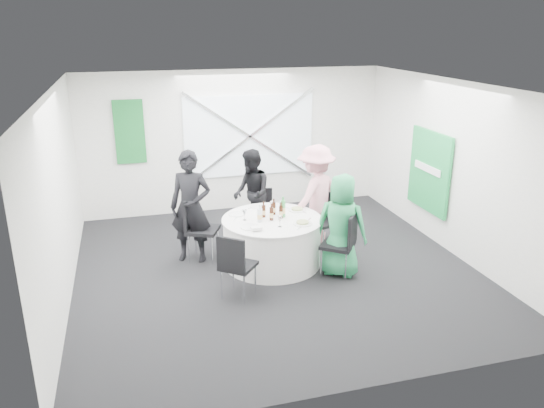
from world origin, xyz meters
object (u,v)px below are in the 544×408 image
object	(u,v)px
person_man_back_left	(191,207)
clear_water_bottle	(260,215)
chair_back_left	(197,223)
person_woman_pink	(316,196)
chair_back_right	(328,216)
chair_back	(263,209)
person_man_back	(251,193)
chair_front_right	(344,240)
green_water_bottle	(283,209)
person_woman_green	(341,226)
chair_front_left	(235,262)
banquet_table	(272,241)

from	to	relation	value
person_man_back_left	clear_water_bottle	bearing A→B (deg)	-7.93
chair_back_left	person_woman_pink	world-z (taller)	person_woman_pink
chair_back_right	person_man_back_left	size ratio (longest dim) A/B	0.51
chair_back	person_man_back	xyz separation A→B (m)	(-0.19, 0.06, 0.29)
chair_back_right	person_man_back	xyz separation A→B (m)	(-1.14, 0.81, 0.25)
person_man_back_left	clear_water_bottle	world-z (taller)	person_man_back_left
chair_back_left	person_man_back_left	world-z (taller)	person_man_back_left
chair_back_right	chair_front_right	world-z (taller)	chair_front_right
chair_back	green_water_bottle	distance (m)	1.23
chair_front_right	person_woman_green	world-z (taller)	person_woman_green
chair_front_left	person_man_back	world-z (taller)	person_man_back
chair_back_left	chair_front_left	bearing A→B (deg)	-143.44
chair_back	green_water_bottle	world-z (taller)	green_water_bottle
person_woman_green	clear_water_bottle	bearing A→B (deg)	8.75
chair_back	person_man_back	size ratio (longest dim) A/B	0.54
person_woman_green	person_woman_pink	bearing A→B (deg)	-56.71
chair_front_right	person_man_back_left	size ratio (longest dim) A/B	0.56
chair_back_right	green_water_bottle	xyz separation A→B (m)	(-0.92, -0.41, 0.36)
green_water_bottle	clear_water_bottle	distance (m)	0.42
person_man_back_left	clear_water_bottle	distance (m)	1.13
chair_front_right	chair_front_left	bearing A→B (deg)	-43.50
chair_front_left	chair_front_right	bearing A→B (deg)	-132.14
chair_front_right	green_water_bottle	bearing A→B (deg)	-97.83
chair_front_left	person_woman_pink	xyz separation A→B (m)	(1.72, 1.56, 0.31)
person_man_back_left	person_man_back	size ratio (longest dim) A/B	1.15
person_woman_pink	chair_front_left	bearing A→B (deg)	9.64
chair_back	chair_back_left	bearing A→B (deg)	-143.53
banquet_table	person_woman_pink	bearing A→B (deg)	32.59
clear_water_bottle	chair_front_left	bearing A→B (deg)	-122.85
person_man_back_left	green_water_bottle	distance (m)	1.45
chair_front_right	clear_water_bottle	xyz separation A→B (m)	(-1.13, 0.63, 0.27)
person_woman_green	green_water_bottle	size ratio (longest dim) A/B	4.78
person_woman_pink	person_woman_green	world-z (taller)	person_woman_pink
chair_back_right	chair_front_left	world-z (taller)	chair_front_left
person_woman_pink	person_man_back	bearing A→B (deg)	-67.52
chair_back_right	person_man_back	bearing A→B (deg)	-147.55
chair_back	person_man_back_left	size ratio (longest dim) A/B	0.47
person_man_back	green_water_bottle	world-z (taller)	person_man_back
person_woman_pink	person_woman_green	distance (m)	1.22
person_man_back	clear_water_bottle	distance (m)	1.35
green_water_bottle	clear_water_bottle	xyz separation A→B (m)	(-0.40, -0.11, -0.03)
banquet_table	clear_water_bottle	size ratio (longest dim) A/B	5.76
chair_back_left	person_woman_pink	size ratio (longest dim) A/B	0.59
chair_back	chair_front_left	xyz separation A→B (m)	(-0.95, -2.16, 0.07)
chair_back	chair_back_right	xyz separation A→B (m)	(0.95, -0.75, 0.04)
chair_back	person_man_back	distance (m)	0.35
banquet_table	chair_back_right	xyz separation A→B (m)	(1.11, 0.45, 0.15)
banquet_table	chair_back_left	size ratio (longest dim) A/B	1.51
person_woman_green	chair_back	bearing A→B (deg)	-33.09
chair_back	chair_front_right	bearing A→B (deg)	-60.89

